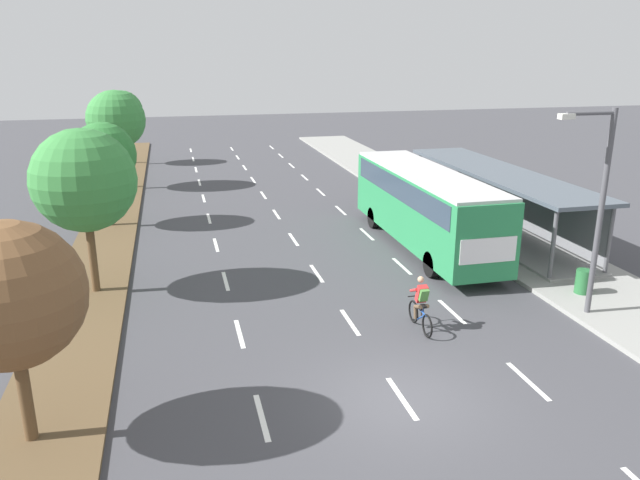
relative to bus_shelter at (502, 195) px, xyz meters
The scene contains 16 objects.
ground_plane 15.74m from the bus_shelter, 127.58° to the right, with size 140.00×140.00×0.00m, color #424247.
median_strip 19.47m from the bus_shelter, 156.88° to the left, with size 2.60×52.00×0.12m, color brown.
sidewalk_right 7.83m from the bus_shelter, 92.11° to the left, with size 4.50×52.00×0.15m, color gray.
lane_divider_left 14.45m from the bus_shelter, 155.41° to the left, with size 0.14×47.70×0.01m.
lane_divider_center 11.40m from the bus_shelter, 147.96° to the left, with size 0.14×47.70×0.01m.
lane_divider_right 8.68m from the bus_shelter, 135.32° to the left, with size 0.14×47.70×0.01m.
bus_shelter is the anchor object (origin of this frame).
bus 4.42m from the bus_shelter, 166.02° to the right, with size 2.54×11.29×3.37m.
cyclist 11.63m from the bus_shelter, 130.88° to the right, with size 0.46×1.82×1.71m.
median_tree_nearest 21.81m from the bus_shelter, 146.23° to the right, with size 3.10×3.10×4.93m.
median_tree_second 18.03m from the bus_shelter, 169.35° to the right, with size 3.49×3.49×5.70m.
median_tree_third 18.69m from the bus_shelter, 162.87° to the left, with size 3.05×3.05×4.95m.
median_tree_fourth 22.91m from the bus_shelter, 141.23° to the left, with size 3.48×3.48×5.88m.
median_tree_fifth 29.29m from the bus_shelter, 127.89° to the left, with size 2.93×2.93×5.31m.
streetlight 9.56m from the bus_shelter, 103.07° to the right, with size 1.91×0.24×6.50m.
trash_bin 7.83m from the bus_shelter, 98.05° to the right, with size 0.52×0.52×0.85m, color #286B38.
Camera 1 is at (-5.13, -12.47, 8.28)m, focal length 34.52 mm.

